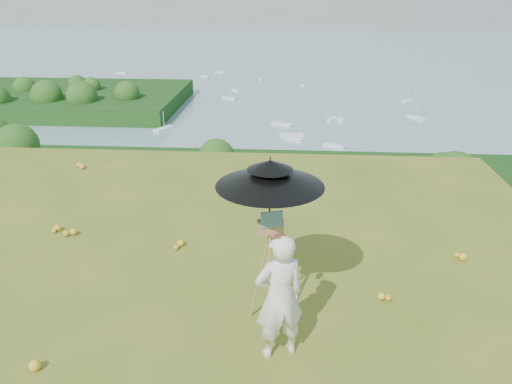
{
  "coord_description": "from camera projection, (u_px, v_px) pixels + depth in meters",
  "views": [
    {
      "loc": [
        1.91,
        -6.04,
        4.32
      ],
      "look_at": [
        1.34,
        1.99,
        0.94
      ],
      "focal_mm": 35.0,
      "sensor_mm": 36.0,
      "label": 1
    }
  ],
  "objects": [
    {
      "name": "painter",
      "position": [
        279.0,
        297.0,
        5.97
      ],
      "size": [
        0.72,
        0.61,
        1.69
      ],
      "primitive_type": "imported",
      "rotation": [
        0.0,
        0.0,
        3.53
      ],
      "color": "silver",
      "rests_on": "ground"
    },
    {
      "name": "ground",
      "position": [
        156.0,
        300.0,
        7.35
      ],
      "size": [
        14.0,
        14.0,
        0.0
      ],
      "primitive_type": "plane",
      "color": "#50651D",
      "rests_on": "ground"
    },
    {
      "name": "peninsula",
      "position": [
        60.0,
        91.0,
        166.01
      ],
      "size": [
        90.0,
        60.0,
        12.0
      ],
      "primitive_type": null,
      "color": "#0E350F",
      "rests_on": "bay_water"
    },
    {
      "name": "field_easel",
      "position": [
        270.0,
        269.0,
        6.53
      ],
      "size": [
        0.82,
        0.82,
        1.72
      ],
      "primitive_type": null,
      "rotation": [
        0.0,
        0.0,
        0.3
      ],
      "color": "#AC7048",
      "rests_on": "ground"
    },
    {
      "name": "sun_umbrella",
      "position": [
        270.0,
        194.0,
        6.14
      ],
      "size": [
        1.83,
        1.83,
        0.99
      ],
      "primitive_type": null,
      "rotation": [
        0.0,
        0.0,
        0.5
      ],
      "color": "black",
      "rests_on": "field_easel"
    },
    {
      "name": "wildflowers",
      "position": [
        160.0,
        287.0,
        7.56
      ],
      "size": [
        10.0,
        10.5,
        0.12
      ],
      "primitive_type": null,
      "color": "gold",
      "rests_on": "ground"
    },
    {
      "name": "painter_cap",
      "position": [
        281.0,
        238.0,
        5.67
      ],
      "size": [
        0.28,
        0.3,
        0.1
      ],
      "primitive_type": null,
      "rotation": [
        0.0,
        0.0,
        0.49
      ],
      "color": "#CA6E6F",
      "rests_on": "painter"
    },
    {
      "name": "forest_slope",
      "position": [
        266.0,
        337.0,
        50.77
      ],
      "size": [
        140.0,
        56.0,
        22.0
      ],
      "primitive_type": "cube",
      "color": "#0E350F",
      "rests_on": "bay_water"
    },
    {
      "name": "bay_water",
      "position": [
        288.0,
        69.0,
        241.25
      ],
      "size": [
        700.0,
        700.0,
        0.0
      ],
      "primitive_type": "plane",
      "color": "#7091A0",
      "rests_on": "ground"
    },
    {
      "name": "shoreline_tier",
      "position": [
        277.0,
        224.0,
        90.27
      ],
      "size": [
        170.0,
        28.0,
        8.0
      ],
      "primitive_type": "cube",
      "color": "#706C59",
      "rests_on": "bay_water"
    },
    {
      "name": "harbor_town",
      "position": [
        278.0,
        191.0,
        87.75
      ],
      "size": [
        110.0,
        22.0,
        5.0
      ],
      "primitive_type": null,
      "color": "beige",
      "rests_on": "shoreline_tier"
    },
    {
      "name": "slope_trees",
      "position": [
        267.0,
        213.0,
        45.35
      ],
      "size": [
        110.0,
        50.0,
        6.0
      ],
      "primitive_type": null,
      "color": "#214E17",
      "rests_on": "forest_slope"
    },
    {
      "name": "moored_boats",
      "position": [
        248.0,
        104.0,
        169.27
      ],
      "size": [
        140.0,
        140.0,
        0.7
      ],
      "primitive_type": null,
      "color": "white",
      "rests_on": "bay_water"
    }
  ]
}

